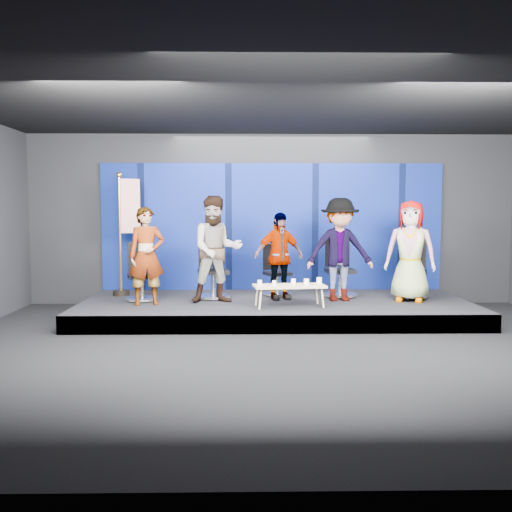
% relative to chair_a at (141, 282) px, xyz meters
% --- Properties ---
extents(ground, '(10.00, 10.00, 0.00)m').
position_rel_chair_a_xyz_m(ground, '(2.45, -2.55, -0.65)').
color(ground, black).
rests_on(ground, ground).
extents(room_walls, '(10.02, 8.02, 3.51)m').
position_rel_chair_a_xyz_m(room_walls, '(2.45, -2.55, 1.78)').
color(room_walls, black).
rests_on(room_walls, ground).
extents(riser, '(7.00, 3.00, 0.30)m').
position_rel_chair_a_xyz_m(riser, '(2.45, -0.05, -0.50)').
color(riser, black).
rests_on(riser, ground).
extents(backdrop, '(7.00, 0.08, 2.60)m').
position_rel_chair_a_xyz_m(backdrop, '(2.45, 1.40, 0.95)').
color(backdrop, '#06134D').
rests_on(backdrop, riser).
extents(chair_a, '(0.74, 0.74, 1.05)m').
position_rel_chair_a_xyz_m(chair_a, '(0.00, 0.00, 0.00)').
color(chair_a, silver).
rests_on(chair_a, riser).
extents(panelist_a, '(0.71, 0.57, 1.70)m').
position_rel_chair_a_xyz_m(panelist_a, '(0.18, -0.47, 0.51)').
color(panelist_a, black).
rests_on(panelist_a, riser).
extents(chair_b, '(0.77, 0.77, 1.17)m').
position_rel_chair_a_xyz_m(chair_b, '(1.29, 0.24, 0.04)').
color(chair_b, silver).
rests_on(chair_b, riser).
extents(panelist_b, '(1.04, 0.88, 1.90)m').
position_rel_chair_a_xyz_m(panelist_b, '(1.39, -0.26, 0.61)').
color(panelist_b, black).
rests_on(panelist_b, riser).
extents(chair_c, '(0.71, 0.71, 0.99)m').
position_rel_chair_a_xyz_m(chair_c, '(2.50, 0.59, -0.02)').
color(chair_c, silver).
rests_on(chair_c, riser).
extents(panelist_c, '(1.02, 0.68, 1.61)m').
position_rel_chair_a_xyz_m(panelist_c, '(2.52, 0.10, 0.46)').
color(panelist_c, black).
rests_on(panelist_c, riser).
extents(chair_d, '(0.69, 0.69, 1.15)m').
position_rel_chair_a_xyz_m(chair_d, '(3.69, 0.42, 0.03)').
color(chair_d, silver).
rests_on(chair_d, riser).
extents(panelist_d, '(1.25, 0.77, 1.87)m').
position_rel_chair_a_xyz_m(panelist_d, '(3.61, -0.09, 0.59)').
color(panelist_d, black).
rests_on(panelist_d, riser).
extents(chair_e, '(0.81, 0.81, 1.13)m').
position_rel_chair_a_xyz_m(chair_e, '(5.06, 0.30, 0.02)').
color(chair_e, silver).
rests_on(chair_e, riser).
extents(panelist_e, '(1.04, 0.85, 1.82)m').
position_rel_chair_a_xyz_m(panelist_e, '(4.87, -0.17, 0.57)').
color(panelist_e, black).
rests_on(panelist_e, riser).
extents(coffee_table, '(1.27, 0.66, 0.37)m').
position_rel_chair_a_xyz_m(coffee_table, '(2.65, -0.72, -0.00)').
color(coffee_table, '#A47D5F').
rests_on(coffee_table, riser).
extents(mug_a, '(0.08, 0.08, 0.09)m').
position_rel_chair_a_xyz_m(mug_a, '(2.14, -0.76, 0.07)').
color(mug_a, silver).
rests_on(mug_a, coffee_table).
extents(mug_b, '(0.07, 0.07, 0.09)m').
position_rel_chair_a_xyz_m(mug_b, '(2.39, -0.79, 0.07)').
color(mug_b, silver).
rests_on(mug_b, coffee_table).
extents(mug_c, '(0.08, 0.08, 0.10)m').
position_rel_chair_a_xyz_m(mug_c, '(2.73, -0.65, 0.07)').
color(mug_c, silver).
rests_on(mug_c, coffee_table).
extents(mug_d, '(0.09, 0.09, 0.10)m').
position_rel_chair_a_xyz_m(mug_d, '(2.94, -0.71, 0.08)').
color(mug_d, silver).
rests_on(mug_d, coffee_table).
extents(mug_e, '(0.09, 0.09, 0.11)m').
position_rel_chair_a_xyz_m(mug_e, '(3.18, -0.56, 0.08)').
color(mug_e, silver).
rests_on(mug_e, coffee_table).
extents(flag_stand, '(0.53, 0.32, 2.37)m').
position_rel_chair_a_xyz_m(flag_stand, '(-0.40, 0.66, 0.91)').
color(flag_stand, black).
rests_on(flag_stand, riser).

